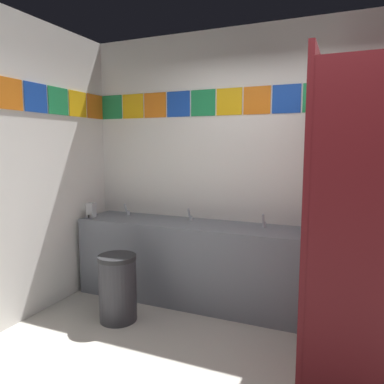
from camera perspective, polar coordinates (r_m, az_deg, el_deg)
The scene contains 9 objects.
wall_back at distance 3.70m, azimuth 16.43°, elevation 3.62°, with size 4.54×0.09×2.77m.
vanity_counter at distance 3.86m, azimuth -0.82°, elevation -10.59°, with size 2.31×0.55×0.82m.
faucet_left at distance 4.19m, azimuth -10.04°, elevation -2.91°, with size 0.04×0.10×0.14m.
faucet_center at distance 3.83m, azimuth -0.29°, elevation -3.76°, with size 0.04×0.10×0.14m.
faucet_right at distance 3.60m, azimuth 11.10°, elevation -4.61°, with size 0.04×0.10×0.14m.
soap_dispenser at distance 4.16m, azimuth -15.43°, elevation -2.75°, with size 0.09×0.09×0.16m.
stall_divider at distance 2.64m, azimuth 21.59°, elevation -4.74°, with size 0.92×1.56×2.16m.
toilet at distance 3.51m, azimuth 27.59°, elevation -15.40°, with size 0.39×0.49×0.74m.
trash_bin at distance 3.54m, azimuth -11.48°, elevation -14.39°, with size 0.35×0.35×0.61m.
Camera 1 is at (0.43, -2.05, 1.61)m, focal length 34.30 mm.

